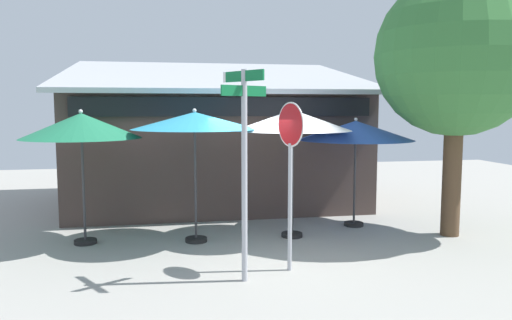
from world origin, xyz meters
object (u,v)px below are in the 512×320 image
Objects in this scene: patio_umbrella_ivory_right at (293,121)px; patio_umbrella_royal_blue_far_right at (356,131)px; stop_sign at (290,155)px; shade_tree at (465,58)px; street_sign_post at (244,154)px; patio_umbrella_forest_green_left at (81,127)px; patio_umbrella_teal_center at (195,122)px.

patio_umbrella_ivory_right is 1.05× the size of patio_umbrella_royal_blue_far_right.
stop_sign is 2.22m from patio_umbrella_ivory_right.
patio_umbrella_royal_blue_far_right is 0.48× the size of shade_tree.
patio_umbrella_ivory_right is at bearing 74.08° from stop_sign.
stop_sign is 3.54m from patio_umbrella_royal_blue_far_right.
patio_umbrella_ivory_right is (1.41, 2.44, 0.43)m from street_sign_post.
patio_umbrella_royal_blue_far_right is 2.67m from shade_tree.
patio_umbrella_forest_green_left is (-2.76, 2.69, 0.34)m from street_sign_post.
street_sign_post is at bearing -120.11° from patio_umbrella_ivory_right.
stop_sign is at bearing -159.56° from shade_tree.
patio_umbrella_forest_green_left reaches higher than patio_umbrella_royal_blue_far_right.
patio_umbrella_royal_blue_far_right is at bearing 50.85° from stop_sign.
shade_tree is (4.87, 1.87, 1.71)m from street_sign_post.
patio_umbrella_forest_green_left is 0.49× the size of shade_tree.
street_sign_post is at bearing -134.55° from patio_umbrella_royal_blue_far_right.
patio_umbrella_ivory_right reaches higher than patio_umbrella_forest_green_left.
patio_umbrella_royal_blue_far_right is at bearing 45.45° from street_sign_post.
stop_sign is (0.82, 0.36, -0.06)m from street_sign_post.
shade_tree is at bearing 20.44° from stop_sign.
shade_tree is (1.82, -1.23, 1.52)m from patio_umbrella_royal_blue_far_right.
patio_umbrella_ivory_right is 1.78m from patio_umbrella_royal_blue_far_right.
patio_umbrella_royal_blue_far_right is at bearing 145.95° from shade_tree.
patio_umbrella_royal_blue_far_right is (3.05, 3.10, 0.19)m from street_sign_post.
stop_sign is 1.03× the size of patio_umbrella_ivory_right.
patio_umbrella_royal_blue_far_right is (1.64, 0.66, -0.25)m from patio_umbrella_ivory_right.
patio_umbrella_royal_blue_far_right is (5.81, 0.41, -0.16)m from patio_umbrella_forest_green_left.
patio_umbrella_teal_center is 0.98× the size of patio_umbrella_ivory_right.
patio_umbrella_teal_center is at bearing 124.25° from stop_sign.
street_sign_post is 1.17× the size of stop_sign.
patio_umbrella_teal_center is 5.63m from shade_tree.
stop_sign is 1.08× the size of patio_umbrella_royal_blue_far_right.
stop_sign is at bearing -129.15° from patio_umbrella_royal_blue_far_right.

